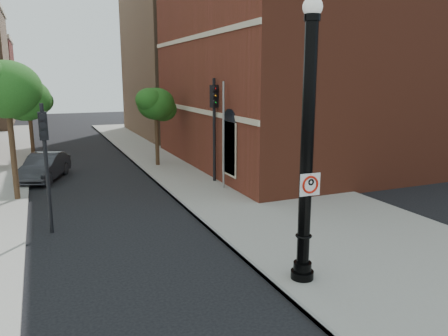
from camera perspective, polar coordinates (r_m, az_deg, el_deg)
name	(u,v)px	position (r m, az deg, el deg)	size (l,w,h in m)	color
ground	(193,291)	(11.61, -4.09, -15.73)	(120.00, 120.00, 0.00)	black
sidewalk_right	(240,182)	(22.46, 2.12, -1.84)	(8.00, 60.00, 0.12)	gray
curb_edge	(166,189)	(21.14, -7.64, -2.78)	(0.10, 60.00, 0.14)	gray
brick_wall_building	(353,63)	(30.60, 16.52, 13.03)	(22.30, 16.30, 12.50)	brown
bg_building_tan_b	(247,60)	(44.21, 2.99, 13.94)	(22.00, 14.00, 14.00)	#8E6A4D
lamppost	(307,160)	(11.14, 10.74, 1.09)	(0.61, 0.61, 7.21)	black
no_parking_sign	(310,184)	(11.12, 11.17, -2.11)	(0.57, 0.07, 0.57)	white
parked_car	(44,167)	(24.90, -22.40, 0.14)	(1.49, 4.26, 1.40)	#29292E
traffic_signal_left	(45,147)	(15.91, -22.35, 2.53)	(0.29, 0.37, 4.51)	black
traffic_signal_right	(214,113)	(21.91, -1.29, 7.13)	(0.40, 0.46, 5.30)	black
utility_pole	(224,137)	(20.65, -0.05, 4.08)	(0.10, 0.10, 5.16)	#999999
street_tree_a	(8,91)	(20.65, -26.38, 9.01)	(3.36, 3.04, 6.06)	#341F15
street_tree_b	(29,96)	(30.66, -24.15, 8.52)	(2.91, 2.63, 5.24)	#341F15
street_tree_c	(156,105)	(26.41, -8.84, 8.16)	(2.63, 2.38, 4.74)	#341F15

